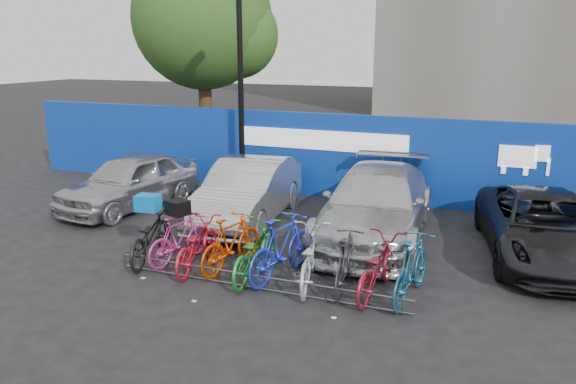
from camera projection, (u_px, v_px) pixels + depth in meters
The scene contains 21 objects.
ground at pixel (270, 278), 10.56m from camera, with size 100.00×100.00×0.00m, color black.
hoarding at pixel (355, 158), 15.65m from camera, with size 22.00×0.18×2.40m.
tree at pixel (209, 22), 20.73m from camera, with size 5.40×5.20×7.80m.
lamppost at pixel (241, 81), 15.73m from camera, with size 0.25×0.50×6.11m.
bike_rack at pixel (256, 282), 9.98m from camera, with size 5.60×0.03×0.30m.
car_0 at pixel (130, 181), 14.96m from camera, with size 1.71×4.24×1.45m, color #A4A3A7.
car_1 at pixel (248, 191), 13.78m from camera, with size 1.61×4.61×1.52m, color #A2A2A7.
car_2 at pixel (376, 204), 12.58m from camera, with size 2.20×5.42×1.57m, color #B5B6BA.
car_3 at pixel (544, 227), 11.39m from camera, with size 2.22×4.82×1.34m, color black.
bike_0 at pixel (150, 236), 11.30m from camera, with size 0.70×1.99×1.05m, color black.
bike_1 at pixel (179, 238), 11.20m from camera, with size 0.47×1.67×1.00m, color #C02C86.
bike_2 at pixel (196, 244), 10.89m from camera, with size 0.65×1.86×0.98m, color red.
bike_3 at pixel (231, 243), 10.82m from camera, with size 0.51×1.81×1.09m, color #CB3B03.
bike_4 at pixel (254, 252), 10.44m from camera, with size 0.68×1.95×1.02m, color #1F7E2E.
bike_5 at pixel (281, 247), 10.39m from camera, with size 0.57×2.03×1.22m, color #1D2EB9.
bike_6 at pixel (308, 258), 10.12m from camera, with size 0.69×1.99×1.05m, color #ABADB3.
bike_7 at pixel (346, 262), 9.92m from camera, with size 0.50×1.75×1.05m, color #29292B.
bike_8 at pixel (377, 267), 9.73m from camera, with size 0.68×1.96×1.03m, color maroon.
bike_9 at pixel (412, 268), 9.52m from camera, with size 0.54×1.90×1.14m, color navy.
cargo_crate at pixel (148, 203), 11.13m from camera, with size 0.45×0.35×0.32m, color #0463B9.
cargo_topcase at pixel (178, 208), 11.04m from camera, with size 0.39×0.35×0.29m, color black.
Camera 1 is at (3.94, -8.99, 4.24)m, focal length 35.00 mm.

